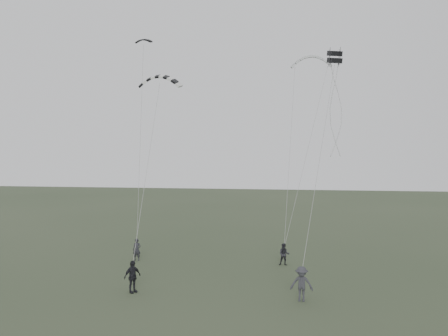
# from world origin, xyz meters

# --- Properties ---
(ground) EXTENTS (140.00, 140.00, 0.00)m
(ground) POSITION_xyz_m (0.00, 0.00, 0.00)
(ground) COLOR #313F28
(ground) RESTS_ON ground
(flyer_left) EXTENTS (0.59, 0.39, 1.61)m
(flyer_left) POSITION_xyz_m (-6.21, 5.97, 0.81)
(flyer_left) COLOR black
(flyer_left) RESTS_ON ground
(flyer_right) EXTENTS (0.77, 0.61, 1.54)m
(flyer_right) POSITION_xyz_m (4.47, 6.23, 0.77)
(flyer_right) COLOR black
(flyer_right) RESTS_ON ground
(flyer_center) EXTENTS (0.98, 1.13, 1.82)m
(flyer_center) POSITION_xyz_m (-3.93, -1.08, 0.91)
(flyer_center) COLOR black
(flyer_center) RESTS_ON ground
(flyer_far) EXTENTS (1.26, 0.80, 1.86)m
(flyer_far) POSITION_xyz_m (5.48, -1.11, 0.93)
(flyer_far) COLOR #2C2C31
(flyer_far) RESTS_ON ground
(kite_dark_small) EXTENTS (1.43, 0.67, 0.58)m
(kite_dark_small) POSITION_xyz_m (-7.04, 10.16, 17.13)
(kite_dark_small) COLOR black
(kite_dark_small) RESTS_ON flyer_left
(kite_pale_large) EXTENTS (3.46, 1.07, 1.55)m
(kite_pale_large) POSITION_xyz_m (6.61, 13.72, 16.10)
(kite_pale_large) COLOR #B0B3B6
(kite_pale_large) RESTS_ON flyer_right
(kite_striped) EXTENTS (3.25, 1.39, 1.42)m
(kite_striped) POSITION_xyz_m (-4.64, 6.75, 13.50)
(kite_striped) COLOR black
(kite_striped) RESTS_ON flyer_center
(kite_box) EXTENTS (0.99, 1.09, 0.91)m
(kite_box) POSITION_xyz_m (7.63, 4.41, 14.01)
(kite_box) COLOR black
(kite_box) RESTS_ON flyer_far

